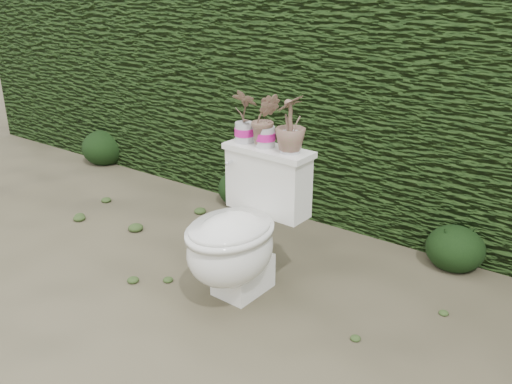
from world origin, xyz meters
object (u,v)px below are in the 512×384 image
Objects in this scene: toilet at (240,234)px; potted_plant_center at (265,122)px; potted_plant_right at (291,126)px; potted_plant_left at (244,117)px.

potted_plant_center is at bearing 95.17° from toilet.
potted_plant_right is at bearing 59.51° from toilet.
potted_plant_center is at bearing -93.92° from potted_plant_right.
potted_plant_right reaches higher than potted_plant_center.
toilet is at bearing -120.69° from potted_plant_center.
potted_plant_center is at bearing 177.56° from potted_plant_left.
potted_plant_right is at bearing -35.87° from potted_plant_center.
potted_plant_center is (0.14, -0.01, -0.00)m from potted_plant_left.
toilet is 2.72× the size of potted_plant_right.
potted_plant_right is (0.16, -0.01, 0.01)m from potted_plant_center.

